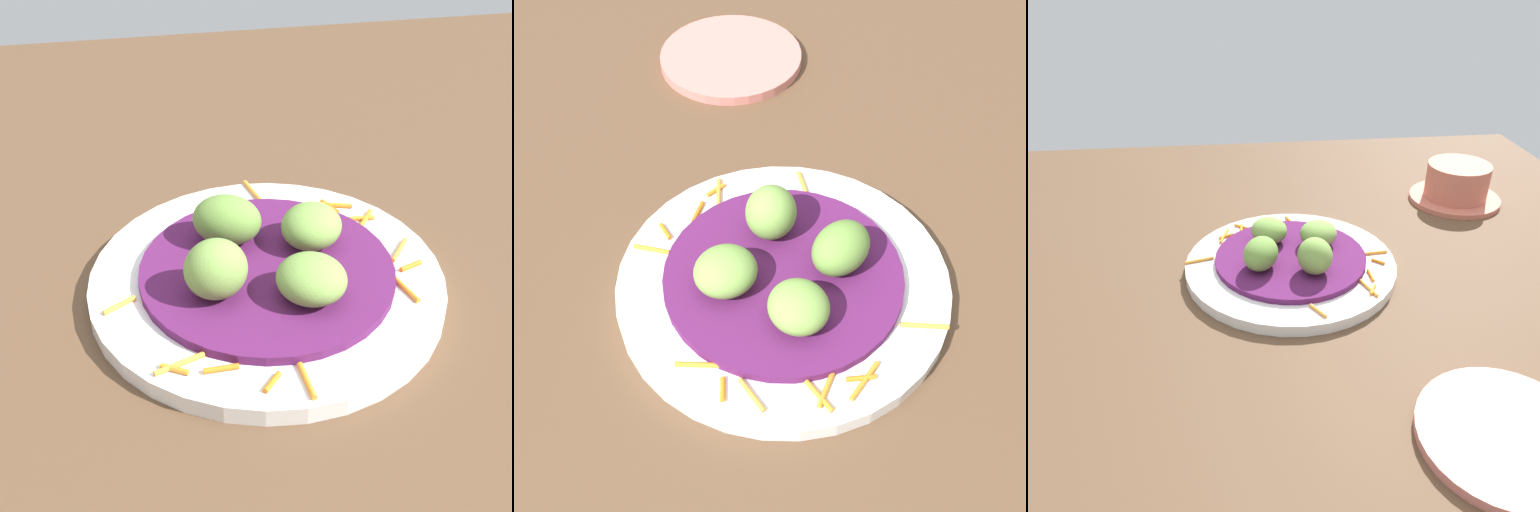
# 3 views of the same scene
# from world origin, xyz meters

# --- Properties ---
(table_surface) EXTENTS (1.10, 1.10, 0.02)m
(table_surface) POSITION_xyz_m (0.00, 0.00, 0.01)
(table_surface) COLOR brown
(table_surface) RESTS_ON ground
(main_plate) EXTENTS (0.27, 0.27, 0.01)m
(main_plate) POSITION_xyz_m (0.01, 0.04, 0.03)
(main_plate) COLOR white
(main_plate) RESTS_ON table_surface
(cabbage_bed) EXTENTS (0.19, 0.19, 0.01)m
(cabbage_bed) POSITION_xyz_m (0.01, 0.04, 0.04)
(cabbage_bed) COLOR #51194C
(cabbage_bed) RESTS_ON main_plate
(carrot_garnish) EXTENTS (0.26, 0.24, 0.00)m
(carrot_garnish) POSITION_xyz_m (0.01, 0.07, 0.04)
(carrot_garnish) COLOR orange
(carrot_garnish) RESTS_ON main_plate
(guac_scoop_left) EXTENTS (0.07, 0.07, 0.03)m
(guac_scoop_left) POSITION_xyz_m (0.05, 0.07, 0.06)
(guac_scoop_left) COLOR #759E47
(guac_scoop_left) RESTS_ON cabbage_bed
(guac_scoop_center) EXTENTS (0.07, 0.07, 0.03)m
(guac_scoop_center) POSITION_xyz_m (-0.01, 0.08, 0.06)
(guac_scoop_center) COLOR #759E47
(guac_scoop_center) RESTS_ON cabbage_bed
(guac_scoop_right) EXTENTS (0.06, 0.07, 0.04)m
(guac_scoop_right) POSITION_xyz_m (-0.03, 0.02, 0.06)
(guac_scoop_right) COLOR olive
(guac_scoop_right) RESTS_ON cabbage_bed
(guac_scoop_back) EXTENTS (0.05, 0.05, 0.05)m
(guac_scoop_back) POSITION_xyz_m (0.03, 0.00, 0.06)
(guac_scoop_back) COLOR #759E47
(guac_scoop_back) RESTS_ON cabbage_bed
(side_plate_small) EXTENTS (0.15, 0.15, 0.01)m
(side_plate_small) POSITION_xyz_m (0.16, -0.24, 0.03)
(side_plate_small) COLOR tan
(side_plate_small) RESTS_ON table_surface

